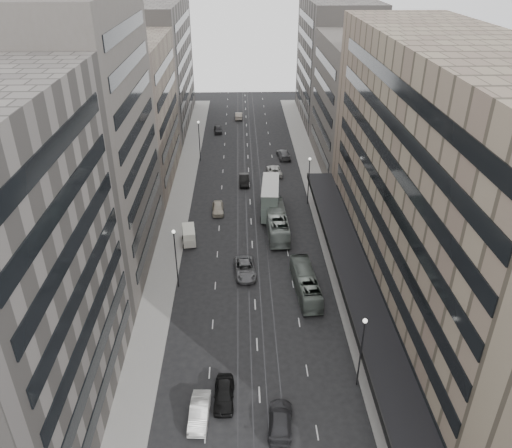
{
  "coord_description": "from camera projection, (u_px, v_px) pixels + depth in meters",
  "views": [
    {
      "loc": [
        -1.43,
        -40.23,
        38.01
      ],
      "look_at": [
        0.39,
        16.73,
        6.35
      ],
      "focal_mm": 35.0,
      "sensor_mm": 36.0,
      "label": 1
    }
  ],
  "objects": [
    {
      "name": "ground",
      "position": [
        257.0,
        351.0,
        53.65
      ],
      "size": [
        220.0,
        220.0,
        0.0
      ],
      "primitive_type": "plane",
      "color": "black",
      "rests_on": "ground"
    },
    {
      "name": "sidewalk_right",
      "position": [
        319.0,
        197.0,
        86.71
      ],
      "size": [
        4.0,
        125.0,
        0.15
      ],
      "primitive_type": "cube",
      "color": "gray",
      "rests_on": "ground"
    },
    {
      "name": "sidewalk_left",
      "position": [
        181.0,
        198.0,
        86.04
      ],
      "size": [
        4.0,
        125.0,
        0.15
      ],
      "primitive_type": "cube",
      "color": "gray",
      "rests_on": "ground"
    },
    {
      "name": "department_store",
      "position": [
        453.0,
        191.0,
        53.98
      ],
      "size": [
        19.2,
        60.0,
        30.0
      ],
      "color": "gray",
      "rests_on": "ground"
    },
    {
      "name": "building_right_mid",
      "position": [
        362.0,
        105.0,
        93.85
      ],
      "size": [
        15.0,
        28.0,
        24.0
      ],
      "primitive_type": "cube",
      "color": "#4F4A45",
      "rests_on": "ground"
    },
    {
      "name": "building_right_far",
      "position": [
        335.0,
        62.0,
        119.09
      ],
      "size": [
        15.0,
        32.0,
        28.0
      ],
      "primitive_type": "cube",
      "color": "slate",
      "rests_on": "ground"
    },
    {
      "name": "building_left_b",
      "position": [
        78.0,
        142.0,
        61.39
      ],
      "size": [
        15.0,
        26.0,
        34.0
      ],
      "primitive_type": "cube",
      "color": "#4F4A45",
      "rests_on": "ground"
    },
    {
      "name": "building_left_c",
      "position": [
        126.0,
        114.0,
        87.16
      ],
      "size": [
        15.0,
        28.0,
        25.0
      ],
      "primitive_type": "cube",
      "color": "gray",
      "rests_on": "ground"
    },
    {
      "name": "building_left_d",
      "position": [
        153.0,
        66.0,
        115.27
      ],
      "size": [
        15.0,
        38.0,
        28.0
      ],
      "primitive_type": "cube",
      "color": "slate",
      "rests_on": "ground"
    },
    {
      "name": "lamp_right_near",
      "position": [
        362.0,
        345.0,
        47.02
      ],
      "size": [
        0.44,
        0.44,
        8.32
      ],
      "color": "#262628",
      "rests_on": "ground"
    },
    {
      "name": "lamp_right_far",
      "position": [
        309.0,
        175.0,
        81.97
      ],
      "size": [
        0.44,
        0.44,
        8.32
      ],
      "color": "#262628",
      "rests_on": "ground"
    },
    {
      "name": "lamp_left_near",
      "position": [
        175.0,
        252.0,
        61.33
      ],
      "size": [
        0.44,
        0.44,
        8.32
      ],
      "color": "#262628",
      "rests_on": "ground"
    },
    {
      "name": "lamp_left_far",
      "position": [
        199.0,
        136.0,
        98.9
      ],
      "size": [
        0.44,
        0.44,
        8.32
      ],
      "color": "#262628",
      "rests_on": "ground"
    },
    {
      "name": "bus_near",
      "position": [
        306.0,
        283.0,
        62.08
      ],
      "size": [
        3.1,
        10.36,
        2.85
      ],
      "primitive_type": "imported",
      "rotation": [
        0.0,
        0.0,
        3.21
      ],
      "color": "slate",
      "rests_on": "ground"
    },
    {
      "name": "bus_far",
      "position": [
        277.0,
        222.0,
        75.46
      ],
      "size": [
        3.15,
        12.21,
        3.38
      ],
      "primitive_type": "imported",
      "rotation": [
        0.0,
        0.0,
        3.17
      ],
      "color": "#95A19A",
      "rests_on": "ground"
    },
    {
      "name": "double_decker",
      "position": [
        270.0,
        197.0,
        80.19
      ],
      "size": [
        3.58,
        9.67,
        5.19
      ],
      "rotation": [
        0.0,
        0.0,
        -0.08
      ],
      "color": "slate",
      "rests_on": "ground"
    },
    {
      "name": "panel_van",
      "position": [
        189.0,
        235.0,
        72.57
      ],
      "size": [
        2.35,
        4.12,
        2.47
      ],
      "rotation": [
        0.0,
        0.0,
        0.13
      ],
      "color": "beige",
      "rests_on": "ground"
    },
    {
      "name": "sedan_0",
      "position": [
        224.0,
        394.0,
        47.44
      ],
      "size": [
        2.01,
        4.82,
        1.63
      ],
      "primitive_type": "imported",
      "rotation": [
        0.0,
        0.0,
        -0.02
      ],
      "color": "black",
      "rests_on": "ground"
    },
    {
      "name": "sedan_1",
      "position": [
        199.0,
        412.0,
        45.61
      ],
      "size": [
        1.94,
        4.92,
        1.59
      ],
      "primitive_type": "imported",
      "rotation": [
        0.0,
        0.0,
        -0.05
      ],
      "color": "silver",
      "rests_on": "ground"
    },
    {
      "name": "sedan_2",
      "position": [
        245.0,
        269.0,
        65.9
      ],
      "size": [
        3.14,
        5.99,
        1.61
      ],
      "primitive_type": "imported",
      "rotation": [
        0.0,
        0.0,
        0.08
      ],
      "color": "slate",
      "rests_on": "ground"
    },
    {
      "name": "sedan_3",
      "position": [
        280.0,
        420.0,
        44.87
      ],
      "size": [
        2.67,
        5.47,
        1.53
      ],
      "primitive_type": "imported",
      "rotation": [
        0.0,
        0.0,
        3.04
      ],
      "color": "#28282B",
      "rests_on": "ground"
    },
    {
      "name": "sedan_4",
      "position": [
        218.0,
        208.0,
        81.26
      ],
      "size": [
        2.04,
        4.71,
        1.58
      ],
      "primitive_type": "imported",
      "rotation": [
        0.0,
        0.0,
        0.04
      ],
      "color": "#B2A794",
      "rests_on": "ground"
    },
    {
      "name": "sedan_5",
      "position": [
        244.0,
        180.0,
        91.17
      ],
      "size": [
        1.82,
        5.03,
        1.65
      ],
      "primitive_type": "imported",
      "rotation": [
        0.0,
        0.0,
        0.01
      ],
      "color": "black",
      "rests_on": "ground"
    },
    {
      "name": "sedan_6",
      "position": [
        274.0,
        170.0,
        95.06
      ],
      "size": [
        3.0,
        5.75,
        1.55
      ],
      "primitive_type": "imported",
      "rotation": [
        0.0,
        0.0,
        3.22
      ],
      "color": "silver",
      "rests_on": "ground"
    },
    {
      "name": "sedan_7",
      "position": [
        283.0,
        154.0,
        102.47
      ],
      "size": [
        2.97,
        5.89,
        1.64
      ],
      "primitive_type": "imported",
      "rotation": [
        0.0,
        0.0,
        3.26
      ],
      "color": "#57575A",
      "rests_on": "ground"
    },
    {
      "name": "sedan_8",
      "position": [
        218.0,
        129.0,
        116.57
      ],
      "size": [
        2.24,
        4.61,
        1.52
      ],
      "primitive_type": "imported",
      "rotation": [
        0.0,
        0.0,
        0.1
      ],
      "color": "black",
      "rests_on": "ground"
    },
    {
      "name": "sedan_9",
      "position": [
        239.0,
        116.0,
        125.99
      ],
      "size": [
        1.83,
        4.98,
        1.63
      ],
      "primitive_type": "imported",
      "rotation": [
        0.0,
        0.0,
        3.12
      ],
      "color": "#A7998A",
      "rests_on": "ground"
    }
  ]
}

